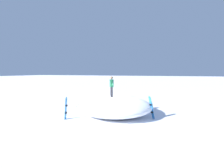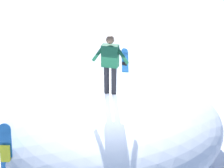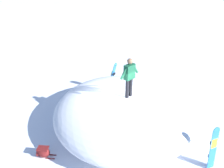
{
  "view_description": "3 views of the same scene",
  "coord_description": "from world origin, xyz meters",
  "px_view_note": "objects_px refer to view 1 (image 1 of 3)",
  "views": [
    {
      "loc": [
        -11.8,
        -3.53,
        3.37
      ],
      "look_at": [
        -0.3,
        0.45,
        2.42
      ],
      "focal_mm": 25.2,
      "sensor_mm": 36.0,
      "label": 1
    },
    {
      "loc": [
        4.63,
        -4.4,
        5.04
      ],
      "look_at": [
        -0.09,
        0.11,
        1.95
      ],
      "focal_mm": 47.2,
      "sensor_mm": 36.0,
      "label": 2
    },
    {
      "loc": [
        1.91,
        7.94,
        6.09
      ],
      "look_at": [
        0.13,
        0.21,
        1.95
      ],
      "focal_mm": 37.42,
      "sensor_mm": 36.0,
      "label": 3
    }
  ],
  "objects_px": {
    "snowboard_primary_upright": "(151,107)",
    "snowboard_secondary_upright": "(66,108)",
    "backpack_near": "(113,103)",
    "snowboarder_standing": "(112,85)"
  },
  "relations": [
    {
      "from": "snowboard_primary_upright",
      "to": "backpack_near",
      "type": "height_order",
      "value": "snowboard_primary_upright"
    },
    {
      "from": "snowboarder_standing",
      "to": "snowboard_secondary_upright",
      "type": "distance_m",
      "value": 3.71
    },
    {
      "from": "snowboarder_standing",
      "to": "backpack_near",
      "type": "relative_size",
      "value": 2.22
    },
    {
      "from": "snowboarder_standing",
      "to": "snowboard_primary_upright",
      "type": "distance_m",
      "value": 3.35
    },
    {
      "from": "snowboard_secondary_upright",
      "to": "snowboarder_standing",
      "type": "bearing_deg",
      "value": -52.81
    },
    {
      "from": "snowboard_primary_upright",
      "to": "backpack_near",
      "type": "bearing_deg",
      "value": 49.5
    },
    {
      "from": "snowboarder_standing",
      "to": "backpack_near",
      "type": "distance_m",
      "value": 4.12
    },
    {
      "from": "snowboard_primary_upright",
      "to": "snowboard_secondary_upright",
      "type": "distance_m",
      "value": 6.04
    },
    {
      "from": "snowboard_primary_upright",
      "to": "backpack_near",
      "type": "distance_m",
      "value": 5.32
    },
    {
      "from": "snowboarder_standing",
      "to": "snowboard_primary_upright",
      "type": "height_order",
      "value": "snowboarder_standing"
    }
  ]
}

